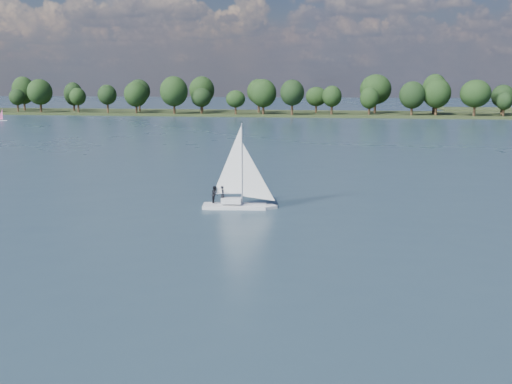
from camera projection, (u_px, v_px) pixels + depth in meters
The scene contains 5 objects.
ground at pixel (324, 145), 122.53m from camera, with size 700.00×700.00×0.00m, color #233342.
far_shore at pixel (332, 115), 231.28m from camera, with size 660.00×40.00×1.50m, color black.
sailboat at pixel (235, 184), 61.40m from camera, with size 7.51×2.79×9.66m.
dinghy_pink at pixel (3, 118), 196.08m from camera, with size 2.90×2.00×4.31m.
treeline at pixel (306, 95), 227.51m from camera, with size 563.45×74.03×18.26m.
Camera 1 is at (3.09, -23.03, 13.65)m, focal length 40.00 mm.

